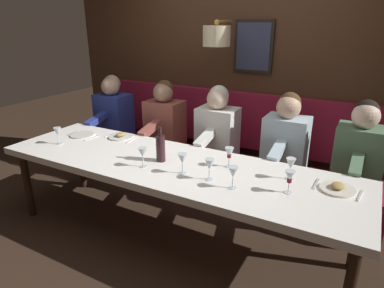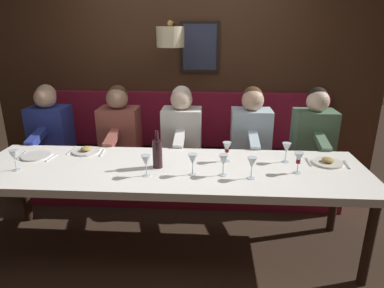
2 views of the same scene
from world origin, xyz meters
name	(u,v)px [view 1 (image 1 of 2)]	position (x,y,z in m)	size (l,w,h in m)	color
ground_plane	(172,238)	(0.00, 0.00, 0.00)	(12.00, 12.00, 0.00)	#332319
dining_table	(171,169)	(0.00, 0.00, 0.68)	(0.90, 3.09, 0.74)	white
banquette_bench	(215,177)	(0.89, 0.00, 0.23)	(0.52, 3.29, 0.45)	maroon
back_wall_panel	(239,67)	(1.46, 0.00, 1.36)	(0.59, 4.49, 2.90)	#422819
diner_nearest	(360,149)	(0.88, -1.36, 0.82)	(0.60, 0.40, 0.79)	#567A5B
diner_near	(286,137)	(0.88, -0.73, 0.82)	(0.60, 0.40, 0.79)	silver
diner_middle	(217,127)	(0.88, -0.02, 0.82)	(0.60, 0.40, 0.79)	white
diner_far	(164,118)	(0.88, 0.64, 0.82)	(0.60, 0.40, 0.79)	#934C42
diner_farthest	(113,110)	(0.88, 1.39, 0.82)	(0.60, 0.40, 0.79)	#283893
place_setting_0	(82,135)	(0.16, 1.16, 0.75)	(0.24, 0.33, 0.01)	silver
place_setting_1	(121,136)	(0.30, 0.78, 0.75)	(0.24, 0.32, 0.05)	silver
place_setting_2	(338,188)	(0.15, -1.27, 0.75)	(0.24, 0.32, 0.05)	silver
wine_glass_0	(229,153)	(0.16, -0.45, 0.86)	(0.07, 0.07, 0.16)	silver
wine_glass_1	(209,165)	(-0.13, -0.42, 0.86)	(0.07, 0.07, 0.16)	silver
wine_glass_2	(291,164)	(0.17, -0.93, 0.86)	(0.07, 0.07, 0.16)	silver
wine_glass_3	(290,177)	(-0.05, -0.98, 0.86)	(0.07, 0.07, 0.16)	silver
wine_glass_4	(182,159)	(-0.13, -0.19, 0.86)	(0.07, 0.07, 0.16)	silver
wine_glass_5	(58,132)	(-0.13, 1.17, 0.86)	(0.07, 0.07, 0.16)	silver
wine_glass_6	(233,173)	(-0.17, -0.62, 0.86)	(0.07, 0.07, 0.16)	silver
wine_glass_7	(143,153)	(-0.17, 0.15, 0.86)	(0.07, 0.07, 0.16)	silver
wine_bottle	(161,148)	(-0.01, 0.09, 0.86)	(0.08, 0.08, 0.30)	#33191E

